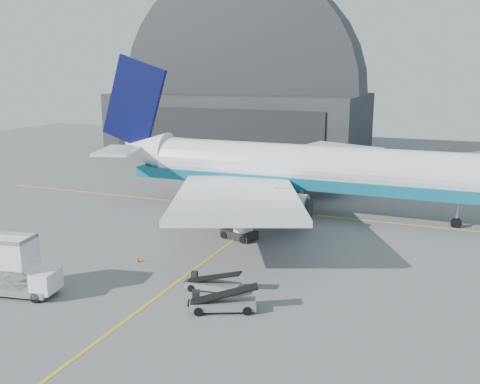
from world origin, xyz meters
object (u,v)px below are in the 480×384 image
at_px(belt_loader_b, 212,284).
at_px(airliner, 294,168).
at_px(pushback_tug, 240,233).
at_px(catering_truck, 14,267).
at_px(belt_loader_a, 222,303).

bearing_deg(belt_loader_b, airliner, 86.87).
height_order(pushback_tug, belt_loader_b, belt_loader_b).
relative_size(airliner, pushback_tug, 13.70).
bearing_deg(pushback_tug, airliner, 98.92).
relative_size(catering_truck, belt_loader_a, 1.32).
distance_m(catering_truck, pushback_tug, 21.91).
height_order(airliner, pushback_tug, airliner).
relative_size(airliner, catering_truck, 8.19).
height_order(belt_loader_a, belt_loader_b, belt_loader_a).
distance_m(airliner, pushback_tug, 13.44).
height_order(airliner, catering_truck, airliner).
bearing_deg(belt_loader_a, pushback_tug, 83.49).
bearing_deg(belt_loader_a, airliner, 72.17).
bearing_deg(catering_truck, belt_loader_b, 14.77).
relative_size(airliner, belt_loader_b, 11.85).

